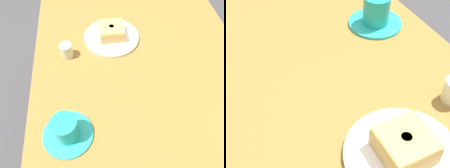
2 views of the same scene
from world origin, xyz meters
TOP-DOWN VIEW (x-y plane):
  - table at (0.00, 0.00)m, footprint 1.25×0.80m
  - plate_glazed_square at (0.10, 0.10)m, footprint 0.22×0.22m
  - napkin_glazed_square at (0.10, 0.10)m, footprint 0.17×0.17m
  - donut_glazed_square at (0.10, 0.10)m, footprint 0.09×0.09m
  - coffee_cup at (-0.30, 0.27)m, footprint 0.15×0.15m

SIDE VIEW (x-z plane):
  - table at x=0.00m, z-range 0.28..1.00m
  - plate_glazed_square at x=0.10m, z-range 0.72..0.73m
  - napkin_glazed_square at x=0.10m, z-range 0.73..0.74m
  - coffee_cup at x=-0.30m, z-range 0.71..0.80m
  - donut_glazed_square at x=0.10m, z-range 0.74..0.79m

